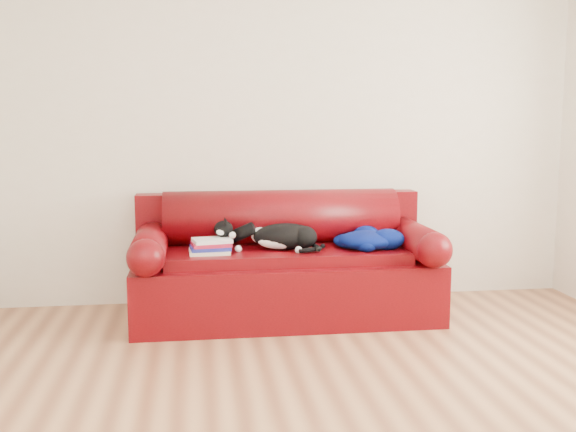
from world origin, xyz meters
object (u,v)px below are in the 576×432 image
(sofa_base, at_px, (285,284))
(cat, at_px, (284,237))
(blanket, at_px, (368,239))
(book_stack, at_px, (211,246))

(sofa_base, distance_m, cat, 0.36)
(blanket, bearing_deg, sofa_base, 170.13)
(sofa_base, distance_m, blanket, 0.66)
(sofa_base, xyz_separation_m, cat, (-0.02, -0.07, 0.35))
(blanket, bearing_deg, cat, 177.19)
(sofa_base, height_order, book_stack, book_stack)
(sofa_base, xyz_separation_m, blanket, (0.57, -0.10, 0.33))
(book_stack, height_order, blanket, blanket)
(cat, bearing_deg, sofa_base, 96.93)
(cat, xyz_separation_m, blanket, (0.59, -0.03, -0.02))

